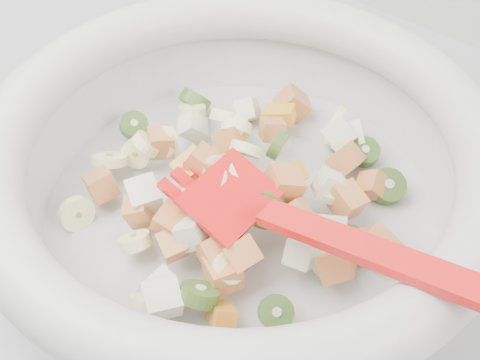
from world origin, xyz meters
The scene contains 1 object.
mixing_bowl centered at (-0.01, 1.40, 0.96)m, with size 0.42×0.37×0.13m.
Camera 1 is at (0.19, 1.14, 1.30)m, focal length 50.00 mm.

